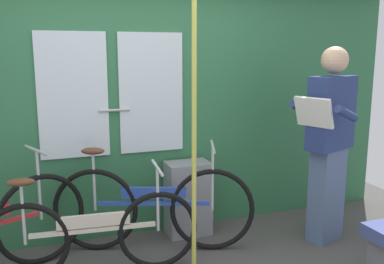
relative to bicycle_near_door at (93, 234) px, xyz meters
The scene contains 6 objects.
train_door_wall 1.25m from the bicycle_near_door, 55.25° to the left, with size 5.47×0.28×2.37m.
bicycle_near_door is the anchor object (origin of this frame).
bicycle_leaning_behind 0.62m from the bicycle_near_door, 26.91° to the left, with size 1.67×0.70×0.95m.
passenger_reading_newspaper 2.18m from the bicycle_near_door, ahead, with size 0.64×0.58×1.77m.
trash_bin_by_wall 1.08m from the bicycle_near_door, 28.02° to the left, with size 0.41×0.28×0.70m, color gray.
handrail_pole 1.13m from the bicycle_near_door, 20.02° to the right, with size 0.04×0.04×2.33m, color #C6C14C.
Camera 1 is at (-0.83, -2.45, 1.73)m, focal length 39.55 mm.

